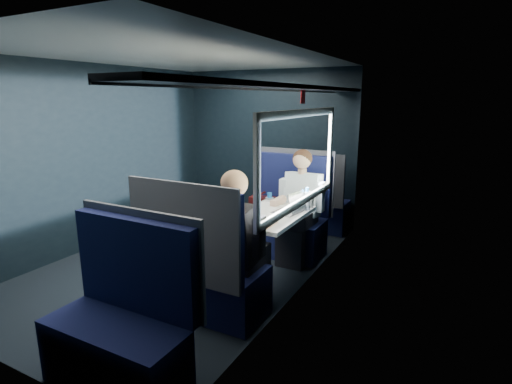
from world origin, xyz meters
The scene contains 13 objects.
ground centered at (0.00, 0.00, -0.01)m, with size 2.80×4.20×0.01m, color black.
room_shell centered at (0.02, 0.00, 1.48)m, with size 3.00×4.40×2.40m.
table centered at (1.03, 0.00, 0.66)m, with size 0.62×1.00×0.74m.
seat_bay_near centered at (0.84, 0.87, 0.42)m, with size 1.04×0.62×1.26m.
seat_bay_far centered at (0.85, -0.87, 0.41)m, with size 1.04×0.62×1.26m.
seat_row_front centered at (0.85, 1.80, 0.41)m, with size 1.04×0.51×1.16m.
seat_row_back centered at (0.85, -1.80, 0.41)m, with size 1.04×0.51×1.16m.
man centered at (1.10, 0.70, 0.72)m, with size 0.53×0.56×1.32m.
woman centered at (1.10, -0.71, 0.73)m, with size 0.53×0.56×1.32m.
papers centered at (0.96, 0.01, 0.74)m, with size 0.49×0.70×0.01m, color white.
laptop centered at (1.24, 0.14, 0.80)m, with size 0.27×0.33×0.23m.
bottle_small centered at (1.33, 0.32, 0.85)m, with size 0.07×0.07×0.24m.
cup centered at (1.32, 0.44, 0.79)m, with size 0.08×0.08×0.10m, color white.
Camera 1 is at (2.75, -3.48, 1.88)m, focal length 28.00 mm.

